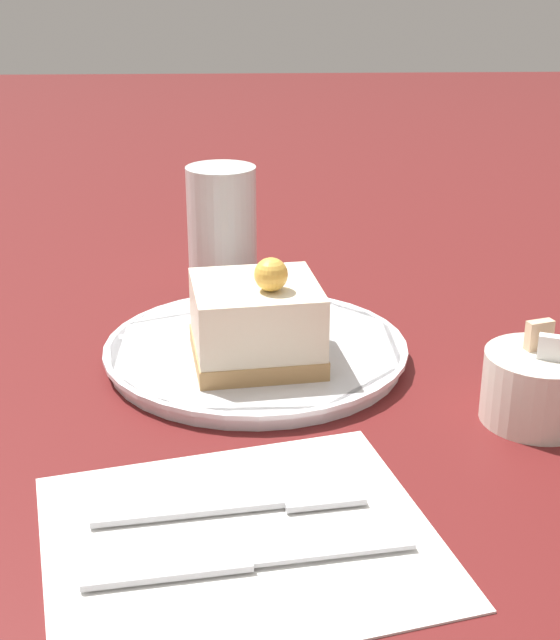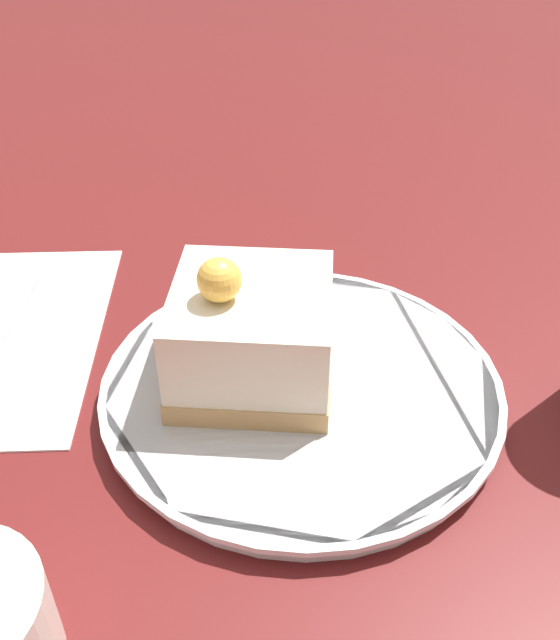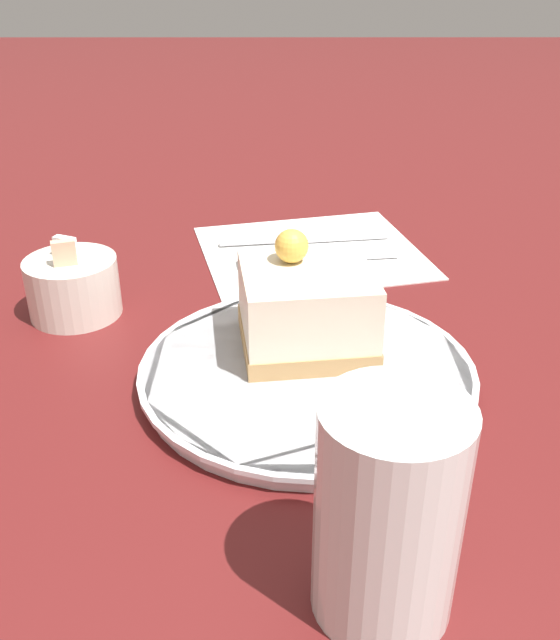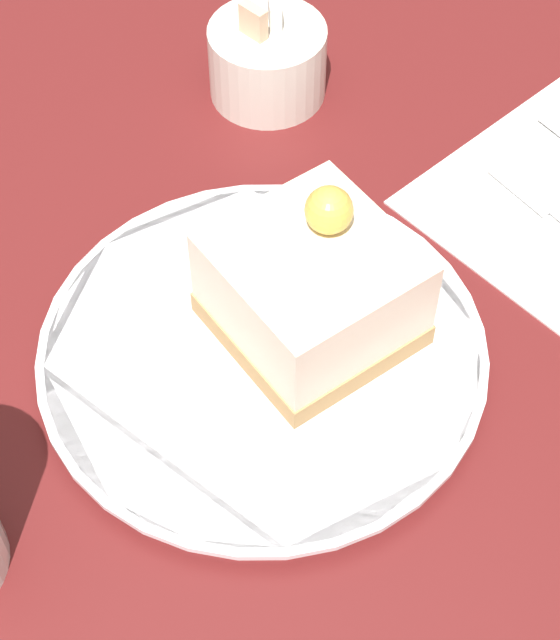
# 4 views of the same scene
# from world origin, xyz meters

# --- Properties ---
(ground_plane) EXTENTS (4.00, 4.00, 0.00)m
(ground_plane) POSITION_xyz_m (0.00, 0.00, 0.00)
(ground_plane) COLOR #5B1919
(plate) EXTENTS (0.26, 0.26, 0.02)m
(plate) POSITION_xyz_m (-0.02, 0.00, 0.01)
(plate) COLOR white
(plate) RESTS_ON ground_plane
(cake_slice) EXTENTS (0.11, 0.11, 0.09)m
(cake_slice) POSITION_xyz_m (0.01, -0.00, 0.05)
(cake_slice) COLOR #AD8451
(cake_slice) RESTS_ON plate
(napkin) EXTENTS (0.25, 0.27, 0.00)m
(napkin) POSITION_xyz_m (0.23, -0.01, 0.00)
(napkin) COLOR white
(napkin) RESTS_ON ground_plane
(fork) EXTENTS (0.04, 0.17, 0.00)m
(fork) POSITION_xyz_m (0.20, -0.00, 0.01)
(fork) COLOR silver
(fork) RESTS_ON napkin
(knife) EXTENTS (0.04, 0.19, 0.00)m
(knife) POSITION_xyz_m (0.26, -0.02, 0.01)
(knife) COLOR silver
(knife) RESTS_ON napkin
(sugar_bowl) EXTENTS (0.08, 0.08, 0.07)m
(sugar_bowl) POSITION_xyz_m (0.09, 0.21, 0.03)
(sugar_bowl) COLOR silver
(sugar_bowl) RESTS_ON ground_plane
(drinking_glass) EXTENTS (0.07, 0.07, 0.12)m
(drinking_glass) POSITION_xyz_m (-0.22, -0.03, 0.06)
(drinking_glass) COLOR silver
(drinking_glass) RESTS_ON ground_plane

